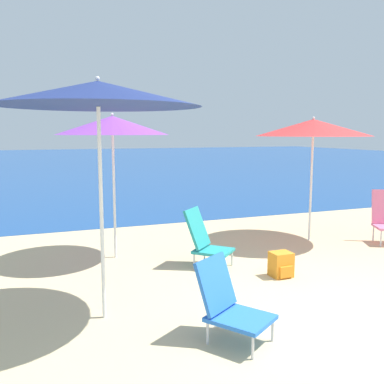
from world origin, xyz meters
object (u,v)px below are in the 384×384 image
beach_umbrella_purple (112,126)px  beach_chair_blue (229,302)px  beach_umbrella_red (313,128)px  backpack_orange (281,265)px  beach_umbrella_navy (98,94)px  beach_chair_teal (205,239)px

beach_umbrella_purple → beach_chair_blue: 3.24m
beach_umbrella_red → beach_chair_blue: beach_umbrella_red is taller
beach_umbrella_purple → backpack_orange: beach_umbrella_purple is taller
beach_chair_blue → backpack_orange: 1.83m
beach_umbrella_purple → beach_umbrella_navy: (-0.49, -1.99, 0.25)m
beach_umbrella_navy → beach_chair_teal: (1.54, 1.15, -1.76)m
beach_chair_teal → backpack_orange: beach_chair_teal is taller
backpack_orange → beach_umbrella_navy: bearing=-169.5°
beach_umbrella_purple → beach_umbrella_red: bearing=-3.2°
beach_umbrella_purple → beach_umbrella_navy: bearing=-103.9°
beach_umbrella_purple → beach_chair_teal: bearing=-38.8°
backpack_orange → beach_umbrella_red: bearing=44.1°
beach_chair_blue → beach_umbrella_navy: bearing=104.8°
beach_umbrella_red → beach_chair_blue: bearing=-136.3°
beach_chair_teal → beach_umbrella_purple: bearing=96.5°
beach_chair_blue → beach_chair_teal: beach_chair_teal is taller
beach_umbrella_navy → backpack_orange: bearing=10.5°
beach_umbrella_red → beach_chair_teal: (-2.16, -0.66, -1.49)m
beach_umbrella_purple → beach_umbrella_red: size_ratio=1.01×
beach_chair_blue → backpack_orange: beach_chair_blue is taller
beach_chair_teal → beach_umbrella_red: bearing=-27.6°
beach_umbrella_purple → beach_chair_blue: bearing=-80.9°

